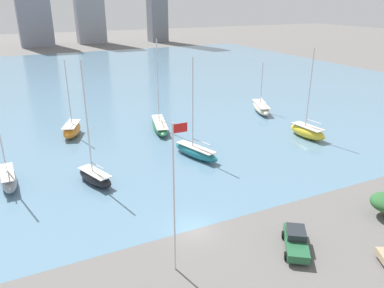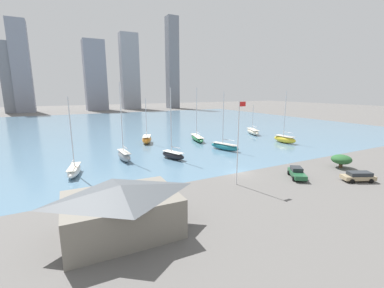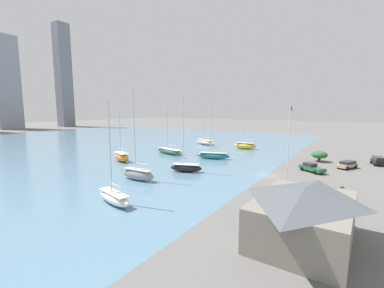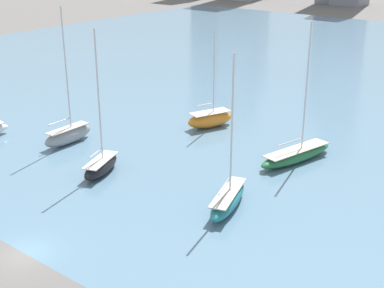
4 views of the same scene
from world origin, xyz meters
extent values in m
plane|color=#605E5B|center=(0.00, 0.00, 0.00)|extent=(500.00, 500.00, 0.00)
cube|color=slate|center=(0.00, 70.00, 0.00)|extent=(180.00, 140.00, 0.00)
cube|color=slate|center=(-22.97, -10.21, 2.05)|extent=(11.35, 8.27, 4.09)
pyramid|color=#4C5156|center=(-22.97, -10.21, 4.64)|extent=(11.35, 8.27, 1.09)
cylinder|color=silver|center=(-3.94, -4.50, 6.50)|extent=(0.14, 0.14, 13.00)
cube|color=red|center=(-3.32, -4.50, 12.50)|extent=(1.10, 0.03, 0.70)
cylinder|color=#4C3823|center=(19.16, -6.65, 0.38)|extent=(0.65, 0.65, 0.76)
ellipsoid|color=#285B2D|center=(19.16, -6.65, 1.65)|extent=(3.59, 3.59, 1.77)
cube|color=#8E939E|center=(26.47, 173.07, 28.89)|extent=(13.77, 8.65, 57.79)
cube|color=slate|center=(59.68, 165.19, 35.96)|extent=(8.86, 8.35, 71.91)
ellipsoid|color=black|center=(-6.57, 14.24, 0.79)|extent=(4.06, 6.64, 1.56)
cube|color=silver|center=(-6.57, 14.24, 1.52)|extent=(3.33, 5.44, 0.10)
cube|color=#2D2D33|center=(-6.57, 14.24, 0.36)|extent=(0.54, 1.13, 0.70)
cylinder|color=silver|center=(-6.74, 14.69, 8.31)|extent=(0.18, 0.18, 13.49)
cylinder|color=silver|center=(-6.27, 13.42, 2.67)|extent=(1.07, 2.58, 0.14)
ellipsoid|color=white|center=(-26.15, 12.35, 0.79)|extent=(3.42, 7.37, 1.56)
cube|color=beige|center=(-26.15, 12.35, 1.52)|extent=(2.80, 6.04, 0.10)
cube|color=#2D2D33|center=(-26.15, 12.35, 0.36)|extent=(0.45, 1.29, 0.70)
cylinder|color=silver|center=(-26.02, 12.87, 7.53)|extent=(0.18, 0.18, 11.93)
cylinder|color=silver|center=(-26.31, 11.65, 2.67)|extent=(0.72, 2.47, 0.14)
ellipsoid|color=#236B3D|center=(8.00, 29.78, 0.73)|extent=(4.87, 10.93, 1.45)
cube|color=beige|center=(8.00, 29.78, 1.40)|extent=(4.00, 8.96, 0.10)
cube|color=#2D2D33|center=(8.00, 29.78, 0.33)|extent=(0.63, 1.90, 0.65)
cylinder|color=silver|center=(8.20, 30.56, 8.35)|extent=(0.18, 0.18, 13.80)
cylinder|color=silver|center=(7.72, 28.69, 2.55)|extent=(1.08, 3.77, 0.14)
ellipsoid|color=beige|center=(30.35, 31.23, 0.84)|extent=(5.89, 9.75, 1.66)
cube|color=beige|center=(30.35, 31.23, 1.62)|extent=(4.83, 7.99, 0.10)
cube|color=#2D2D33|center=(30.35, 31.23, 0.38)|extent=(0.80, 1.65, 0.75)
cylinder|color=silver|center=(30.62, 31.89, 5.74)|extent=(0.18, 0.18, 8.14)
cylinder|color=silver|center=(29.78, 29.85, 2.77)|extent=(1.82, 4.15, 0.14)
ellipsoid|color=orange|center=(-6.26, 33.16, 1.04)|extent=(4.72, 6.95, 2.07)
cube|color=beige|center=(-6.26, 33.16, 2.02)|extent=(3.87, 5.70, 0.10)
cube|color=#2D2D33|center=(-6.26, 33.16, 0.47)|extent=(0.59, 1.15, 0.93)
cylinder|color=silver|center=(-6.07, 33.62, 7.25)|extent=(0.18, 0.18, 10.36)
cylinder|color=silver|center=(-6.54, 32.46, 3.17)|extent=(1.07, 2.37, 0.14)
ellipsoid|color=yellow|center=(28.32, 15.53, 0.98)|extent=(3.06, 7.20, 1.95)
cube|color=#BCB7AD|center=(28.32, 15.53, 1.90)|extent=(2.51, 5.90, 0.10)
cube|color=#2D2D33|center=(28.32, 15.53, 0.44)|extent=(0.27, 1.27, 0.88)
cylinder|color=silver|center=(28.27, 16.05, 8.20)|extent=(0.18, 0.18, 12.51)
cylinder|color=silver|center=(28.41, 14.50, 3.05)|extent=(0.41, 3.11, 0.14)
ellipsoid|color=gray|center=(-16.17, 17.93, 0.99)|extent=(2.07, 7.08, 1.97)
cube|color=#BCB7AD|center=(-16.17, 17.93, 1.92)|extent=(1.70, 5.80, 0.10)
cube|color=#2D2D33|center=(-16.17, 17.93, 0.45)|extent=(0.20, 1.27, 0.88)
cylinder|color=silver|center=(-16.19, 18.45, 9.04)|extent=(0.18, 0.18, 14.14)
cylinder|color=silver|center=(-16.13, 16.77, 3.07)|extent=(0.26, 3.37, 0.14)
ellipsoid|color=#1E757F|center=(8.20, 16.12, 0.80)|extent=(4.41, 8.57, 1.60)
cube|color=#BCB7AD|center=(8.20, 16.12, 1.55)|extent=(3.62, 7.03, 0.10)
cube|color=#2D2D33|center=(8.20, 16.12, 0.36)|extent=(0.61, 1.48, 0.72)
cylinder|color=silver|center=(8.01, 16.72, 7.89)|extent=(0.18, 0.18, 12.58)
cylinder|color=silver|center=(8.54, 15.05, 2.70)|extent=(1.19, 3.38, 0.14)
cube|color=#235B38|center=(6.96, -6.81, 0.73)|extent=(4.48, 5.31, 0.72)
cube|color=#23282D|center=(7.28, -6.35, 1.41)|extent=(2.60, 2.73, 0.65)
cylinder|color=black|center=(7.07, -4.95, 0.37)|extent=(0.64, 0.76, 0.74)
cylinder|color=black|center=(8.67, -6.05, 0.37)|extent=(0.64, 0.76, 0.74)
cylinder|color=black|center=(5.26, -7.57, 0.37)|extent=(0.64, 0.76, 0.74)
cylinder|color=black|center=(6.86, -8.67, 0.37)|extent=(0.64, 0.76, 0.74)
cube|color=tan|center=(14.40, -12.55, 0.66)|extent=(5.32, 3.91, 0.62)
cube|color=#23282D|center=(14.58, -12.64, 1.27)|extent=(3.88, 3.04, 0.60)
cylinder|color=black|center=(12.59, -12.74, 0.35)|extent=(0.75, 0.55, 0.70)
cylinder|color=black|center=(13.44, -10.99, 0.35)|extent=(0.75, 0.55, 0.70)
cylinder|color=black|center=(15.37, -14.10, 0.35)|extent=(0.75, 0.55, 0.70)
cylinder|color=black|center=(16.22, -12.36, 0.35)|extent=(0.75, 0.55, 0.70)
cube|color=black|center=(21.91, -18.29, 0.75)|extent=(4.54, 2.91, 0.80)
cube|color=#23282D|center=(21.91, -18.29, 1.52)|extent=(3.67, 2.49, 0.75)
cylinder|color=black|center=(20.42, -17.54, 0.35)|extent=(0.74, 0.43, 0.69)
cylinder|color=black|center=(23.41, -19.05, 0.35)|extent=(0.74, 0.43, 0.69)
cylinder|color=black|center=(22.96, -16.99, 0.35)|extent=(0.74, 0.43, 0.69)
camera|label=1|loc=(-13.86, -28.18, 21.31)|focal=35.00mm
camera|label=2|loc=(-27.96, -34.98, 14.45)|focal=24.00mm
camera|label=3|loc=(-47.76, -13.90, 12.33)|focal=24.00mm
camera|label=4|loc=(32.41, -20.28, 23.19)|focal=50.00mm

